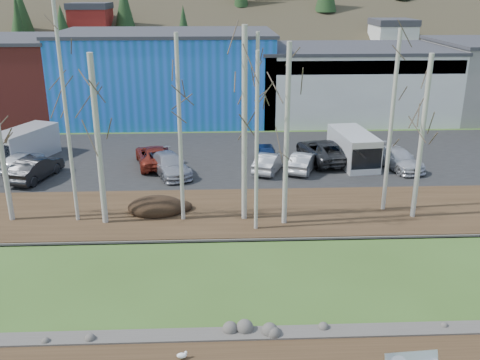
{
  "coord_description": "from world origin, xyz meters",
  "views": [
    {
      "loc": [
        -1.22,
        -13.69,
        12.3
      ],
      "look_at": [
        -0.05,
        13.23,
        2.5
      ],
      "focal_mm": 40.0,
      "sensor_mm": 36.0,
      "label": 1
    }
  ],
  "objects_px": {
    "van_white": "(354,149)",
    "van_grey": "(23,145)",
    "seagull": "(182,355)",
    "car_2": "(154,156)",
    "car_7": "(397,158)",
    "car_4": "(266,155)",
    "car_9": "(303,161)",
    "car_1": "(35,168)",
    "car_6": "(323,151)",
    "car_5": "(270,162)",
    "car_3": "(169,164)",
    "car_0": "(22,161)"
  },
  "relations": [
    {
      "from": "seagull",
      "to": "car_2",
      "type": "distance_m",
      "value": 21.59
    },
    {
      "from": "car_0",
      "to": "car_9",
      "type": "relative_size",
      "value": 1.0
    },
    {
      "from": "seagull",
      "to": "car_2",
      "type": "bearing_deg",
      "value": 81.29
    },
    {
      "from": "car_7",
      "to": "van_grey",
      "type": "height_order",
      "value": "van_grey"
    },
    {
      "from": "car_1",
      "to": "car_2",
      "type": "height_order",
      "value": "car_1"
    },
    {
      "from": "car_1",
      "to": "seagull",
      "type": "bearing_deg",
      "value": 135.64
    },
    {
      "from": "seagull",
      "to": "car_3",
      "type": "distance_m",
      "value": 19.39
    },
    {
      "from": "car_2",
      "to": "car_7",
      "type": "relative_size",
      "value": 1.07
    },
    {
      "from": "car_0",
      "to": "car_9",
      "type": "distance_m",
      "value": 19.65
    },
    {
      "from": "car_4",
      "to": "van_grey",
      "type": "height_order",
      "value": "van_grey"
    },
    {
      "from": "car_0",
      "to": "car_3",
      "type": "relative_size",
      "value": 0.82
    },
    {
      "from": "car_0",
      "to": "car_3",
      "type": "distance_m",
      "value": 10.43
    },
    {
      "from": "car_0",
      "to": "car_5",
      "type": "xyz_separation_m",
      "value": [
        17.27,
        -0.93,
        -0.02
      ]
    },
    {
      "from": "car_2",
      "to": "van_grey",
      "type": "relative_size",
      "value": 0.9
    },
    {
      "from": "car_0",
      "to": "van_grey",
      "type": "height_order",
      "value": "van_grey"
    },
    {
      "from": "car_0",
      "to": "car_3",
      "type": "bearing_deg",
      "value": -173.49
    },
    {
      "from": "van_white",
      "to": "van_grey",
      "type": "bearing_deg",
      "value": 168.7
    },
    {
      "from": "car_2",
      "to": "van_grey",
      "type": "bearing_deg",
      "value": -22.61
    },
    {
      "from": "van_white",
      "to": "van_grey",
      "type": "relative_size",
      "value": 0.98
    },
    {
      "from": "car_4",
      "to": "van_white",
      "type": "distance_m",
      "value": 6.32
    },
    {
      "from": "seagull",
      "to": "car_5",
      "type": "bearing_deg",
      "value": 58.67
    },
    {
      "from": "car_4",
      "to": "car_5",
      "type": "bearing_deg",
      "value": -86.56
    },
    {
      "from": "car_4",
      "to": "car_2",
      "type": "bearing_deg",
      "value": -178.77
    },
    {
      "from": "car_6",
      "to": "van_grey",
      "type": "bearing_deg",
      "value": -14.43
    },
    {
      "from": "car_5",
      "to": "van_grey",
      "type": "distance_m",
      "value": 18.26
    },
    {
      "from": "car_4",
      "to": "car_6",
      "type": "relative_size",
      "value": 0.66
    },
    {
      "from": "car_7",
      "to": "car_5",
      "type": "bearing_deg",
      "value": 165.12
    },
    {
      "from": "car_1",
      "to": "car_4",
      "type": "xyz_separation_m",
      "value": [
        15.67,
        2.71,
        -0.1
      ]
    },
    {
      "from": "seagull",
      "to": "car_7",
      "type": "xyz_separation_m",
      "value": [
        14.05,
        19.98,
        0.67
      ]
    },
    {
      "from": "car_4",
      "to": "car_5",
      "type": "distance_m",
      "value": 1.72
    },
    {
      "from": "car_2",
      "to": "car_9",
      "type": "relative_size",
      "value": 1.29
    },
    {
      "from": "car_6",
      "to": "car_9",
      "type": "height_order",
      "value": "car_6"
    },
    {
      "from": "car_9",
      "to": "van_grey",
      "type": "distance_m",
      "value": 20.59
    },
    {
      "from": "car_5",
      "to": "van_grey",
      "type": "relative_size",
      "value": 0.7
    },
    {
      "from": "car_4",
      "to": "van_grey",
      "type": "relative_size",
      "value": 0.68
    },
    {
      "from": "seagull",
      "to": "car_9",
      "type": "distance_m",
      "value": 21.01
    },
    {
      "from": "car_9",
      "to": "car_7",
      "type": "bearing_deg",
      "value": -155.06
    },
    {
      "from": "car_2",
      "to": "car_1",
      "type": "bearing_deg",
      "value": 6.13
    },
    {
      "from": "car_2",
      "to": "car_9",
      "type": "height_order",
      "value": "car_2"
    },
    {
      "from": "car_3",
      "to": "seagull",
      "type": "bearing_deg",
      "value": -107.71
    },
    {
      "from": "car_7",
      "to": "van_grey",
      "type": "bearing_deg",
      "value": 156.92
    },
    {
      "from": "car_1",
      "to": "van_white",
      "type": "height_order",
      "value": "van_white"
    },
    {
      "from": "car_6",
      "to": "van_white",
      "type": "relative_size",
      "value": 1.04
    },
    {
      "from": "car_6",
      "to": "van_grey",
      "type": "height_order",
      "value": "van_grey"
    },
    {
      "from": "car_7",
      "to": "car_9",
      "type": "bearing_deg",
      "value": 165.77
    },
    {
      "from": "car_2",
      "to": "van_white",
      "type": "distance_m",
      "value": 14.35
    },
    {
      "from": "car_0",
      "to": "car_4",
      "type": "height_order",
      "value": "car_0"
    },
    {
      "from": "car_7",
      "to": "car_9",
      "type": "distance_m",
      "value": 6.74
    },
    {
      "from": "car_4",
      "to": "van_grey",
      "type": "distance_m",
      "value": 17.95
    },
    {
      "from": "car_7",
      "to": "van_grey",
      "type": "relative_size",
      "value": 0.85
    }
  ]
}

